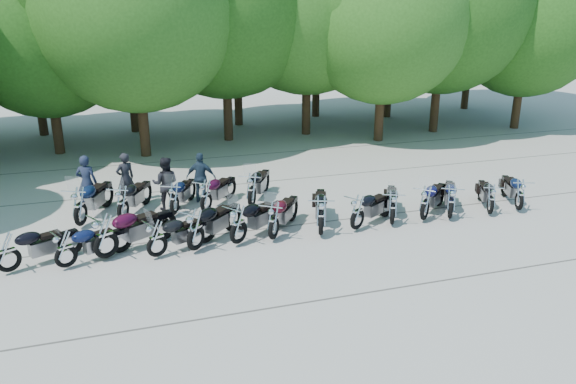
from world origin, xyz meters
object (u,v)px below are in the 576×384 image
object	(u,v)px
motorcycle_6	(274,220)
motorcycle_13	(520,194)
motorcycle_5	(238,223)
motorcycle_16	(174,198)
motorcycle_0	(7,251)
motorcycle_15	(122,202)
motorcycle_1	(65,248)
motorcycle_3	(157,238)
motorcycle_9	(393,207)
motorcycle_10	(425,202)
rider_3	(125,178)
motorcycle_18	(252,189)
motorcycle_17	(206,195)
motorcycle_2	(105,235)
motorcycle_14	(80,205)
motorcycle_7	(321,214)
motorcycle_12	(491,198)
motorcycle_4	(195,229)
rider_0	(87,182)
rider_1	(166,184)
rider_2	(201,178)
motorcycle_11	(451,201)
motorcycle_8	(358,211)

from	to	relation	value
motorcycle_6	motorcycle_13	bearing A→B (deg)	-144.57
motorcycle_5	motorcycle_16	bearing A→B (deg)	-9.33
motorcycle_0	motorcycle_15	size ratio (longest dim) A/B	0.94
motorcycle_1	motorcycle_3	bearing A→B (deg)	-117.35
motorcycle_9	motorcycle_10	distance (m)	1.12
motorcycle_5	rider_3	world-z (taller)	rider_3
motorcycle_18	motorcycle_17	bearing A→B (deg)	29.95
motorcycle_5	motorcycle_9	distance (m)	4.78
motorcycle_2	motorcycle_5	bearing A→B (deg)	-122.68
motorcycle_5	motorcycle_14	distance (m)	5.04
motorcycle_2	motorcycle_13	xyz separation A→B (m)	(12.80, -0.20, -0.11)
motorcycle_7	motorcycle_12	xyz separation A→B (m)	(5.77, 0.01, -0.12)
motorcycle_9	motorcycle_12	size ratio (longest dim) A/B	1.08
motorcycle_18	rider_3	size ratio (longest dim) A/B	1.37
motorcycle_3	motorcycle_9	bearing A→B (deg)	-113.39
motorcycle_2	motorcycle_5	distance (m)	3.53
motorcycle_13	rider_3	world-z (taller)	rider_3
motorcycle_4	motorcycle_16	distance (m)	2.91
rider_0	motorcycle_4	bearing A→B (deg)	140.15
motorcycle_16	rider_0	distance (m)	3.04
motorcycle_12	motorcycle_13	xyz separation A→B (m)	(1.10, 0.01, 0.04)
rider_1	rider_2	distance (m)	1.28
motorcycle_2	motorcycle_9	world-z (taller)	motorcycle_2
motorcycle_11	motorcycle_18	size ratio (longest dim) A/B	0.94
motorcycle_6	motorcycle_15	size ratio (longest dim) A/B	0.99
motorcycle_0	motorcycle_3	bearing A→B (deg)	-119.38
motorcycle_6	motorcycle_16	world-z (taller)	motorcycle_6
motorcycle_12	rider_2	xyz separation A→B (m)	(-8.58, 4.03, 0.28)
motorcycle_0	motorcycle_3	distance (m)	3.63
motorcycle_7	motorcycle_1	bearing A→B (deg)	20.36
motorcycle_5	motorcycle_8	distance (m)	3.59
motorcycle_16	rider_3	xyz separation A→B (m)	(-1.40, 1.75, 0.26)
motorcycle_3	rider_2	size ratio (longest dim) A/B	1.25
motorcycle_0	motorcycle_5	size ratio (longest dim) A/B	0.92
motorcycle_2	motorcycle_9	bearing A→B (deg)	-121.40
motorcycle_4	rider_3	distance (m)	4.93
motorcycle_14	motorcycle_0	bearing A→B (deg)	83.29
motorcycle_9	motorcycle_12	xyz separation A→B (m)	(3.40, -0.13, -0.05)
motorcycle_8	motorcycle_15	xyz separation A→B (m)	(-6.61, 2.81, 0.03)
motorcycle_18	motorcycle_1	bearing A→B (deg)	56.90
motorcycle_8	motorcycle_6	bearing A→B (deg)	57.71
motorcycle_12	rider_2	distance (m)	9.49
motorcycle_6	motorcycle_8	bearing A→B (deg)	-144.83
motorcycle_12	motorcycle_10	bearing A→B (deg)	21.15
motorcycle_9	motorcycle_12	distance (m)	3.40
motorcycle_6	motorcycle_16	bearing A→B (deg)	-12.38
motorcycle_1	motorcycle_15	bearing A→B (deg)	-53.25
motorcycle_0	motorcycle_15	world-z (taller)	motorcycle_15
motorcycle_1	motorcycle_6	bearing A→B (deg)	-114.66
motorcycle_18	rider_2	xyz separation A→B (m)	(-1.47, 1.16, 0.18)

